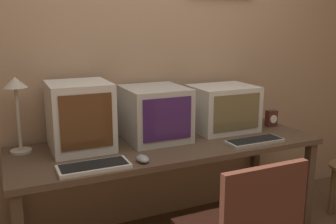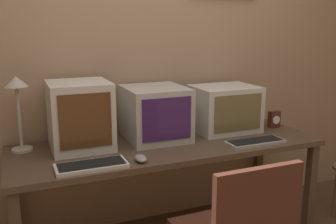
{
  "view_description": "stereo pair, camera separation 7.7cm",
  "coord_description": "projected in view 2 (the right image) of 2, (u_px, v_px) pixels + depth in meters",
  "views": [
    {
      "loc": [
        -0.96,
        -1.07,
        1.46
      ],
      "look_at": [
        0.0,
        1.04,
        0.92
      ],
      "focal_mm": 40.0,
      "sensor_mm": 36.0,
      "label": 1
    },
    {
      "loc": [
        -0.89,
        -1.1,
        1.46
      ],
      "look_at": [
        0.0,
        1.04,
        0.92
      ],
      "focal_mm": 40.0,
      "sensor_mm": 36.0,
      "label": 2
    }
  ],
  "objects": [
    {
      "name": "monitor_center",
      "position": [
        155.0,
        113.0,
        2.49
      ],
      "size": [
        0.39,
        0.42,
        0.35
      ],
      "color": "#B7B2A8",
      "rests_on": "desk"
    },
    {
      "name": "keyboard_side",
      "position": [
        255.0,
        142.0,
        2.41
      ],
      "size": [
        0.38,
        0.14,
        0.03
      ],
      "color": "#A8A399",
      "rests_on": "desk"
    },
    {
      "name": "keyboard_main",
      "position": [
        91.0,
        166.0,
        2.01
      ],
      "size": [
        0.38,
        0.16,
        0.03
      ],
      "color": "beige",
      "rests_on": "desk"
    },
    {
      "name": "mouse_near_keyboard",
      "position": [
        141.0,
        158.0,
        2.1
      ],
      "size": [
        0.06,
        0.1,
        0.04
      ],
      "color": "gray",
      "rests_on": "desk"
    },
    {
      "name": "monitor_right",
      "position": [
        224.0,
        108.0,
        2.7
      ],
      "size": [
        0.44,
        0.37,
        0.32
      ],
      "color": "beige",
      "rests_on": "desk"
    },
    {
      "name": "wall_back",
      "position": [
        147.0,
        48.0,
        2.66
      ],
      "size": [
        8.0,
        0.08,
        2.6
      ],
      "color": "tan",
      "rests_on": "ground_plane"
    },
    {
      "name": "monitor_left",
      "position": [
        80.0,
        115.0,
        2.3
      ],
      "size": [
        0.36,
        0.38,
        0.42
      ],
      "color": "beige",
      "rests_on": "desk"
    },
    {
      "name": "desk",
      "position": [
        168.0,
        153.0,
        2.45
      ],
      "size": [
        1.99,
        0.69,
        0.72
      ],
      "color": "#4C3828",
      "rests_on": "ground_plane"
    },
    {
      "name": "desk_clock",
      "position": [
        274.0,
        119.0,
        2.8
      ],
      "size": [
        0.08,
        0.05,
        0.12
      ],
      "color": "#4C231E",
      "rests_on": "desk"
    },
    {
      "name": "desk_lamp",
      "position": [
        17.0,
        96.0,
        2.21
      ],
      "size": [
        0.14,
        0.14,
        0.46
      ],
      "color": "#B2A899",
      "rests_on": "desk"
    }
  ]
}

